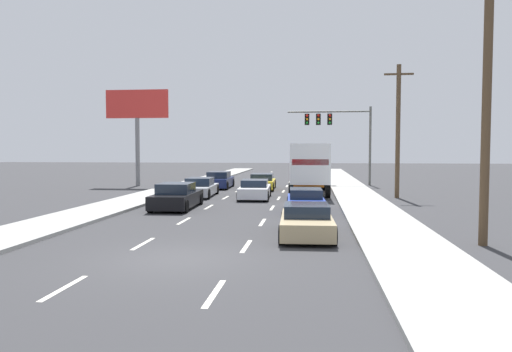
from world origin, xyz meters
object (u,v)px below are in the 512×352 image
Objects in this scene: car_black at (177,197)px; roadside_billboard at (137,115)px; utility_pole_near at (487,94)px; car_tan at (306,221)px; car_white at (255,190)px; traffic_signal_mast at (332,125)px; car_navy at (219,180)px; box_truck at (309,165)px; utility_pole_mid at (398,129)px; car_silver at (200,188)px; car_blue at (306,201)px; car_yellow at (262,182)px.

car_black is 17.41m from roadside_billboard.
car_tan is at bearing 170.07° from utility_pole_near.
car_white is 15.43m from roadside_billboard.
car_white is 14.04m from traffic_signal_mast.
roadside_billboard is at bearing 168.14° from car_navy.
utility_pole_mid is at bearing -16.04° from box_truck.
car_silver is 15.36m from car_tan.
car_white is 9.80m from utility_pole_mid.
car_tan is at bearing -89.92° from box_truck.
box_truck is at bearing 163.96° from utility_pole_mid.
car_black is at bearing 172.30° from car_blue.
utility_pole_mid is 21.51m from roadside_billboard.
car_yellow is 5.41m from box_truck.
box_truck is 15.83m from car_tan.
utility_pole_mid is at bearing 54.07° from car_blue.
utility_pole_near is at bearing -48.92° from car_silver.
traffic_signal_mast is at bearing 63.69° from car_black.
utility_pole_near reaches higher than roadside_billboard.
car_navy is at bearing 109.31° from car_tan.
car_yellow is 0.55× the size of utility_pole_mid.
car_silver is 7.53m from box_truck.
roadside_billboard is at bearing 140.00° from car_white.
traffic_signal_mast is (1.89, 24.81, 4.67)m from car_tan.
utility_pole_near is 1.16× the size of roadside_billboard.
roadside_billboard is (-20.06, 22.91, 1.16)m from utility_pole_near.
utility_pole_mid reaches higher than roadside_billboard.
car_black is 0.57× the size of box_truck.
traffic_signal_mast is at bearing 83.83° from car_blue.
car_yellow is 8.90m from traffic_signal_mast.
car_blue is 0.98× the size of car_tan.
utility_pole_mid reaches higher than car_yellow.
car_navy is at bearing 120.87° from utility_pole_near.
box_truck is (6.79, 8.53, 1.39)m from car_black.
utility_pole_near reaches higher than box_truck.
car_white is 0.53× the size of utility_pole_mid.
car_blue is at bearing -47.49° from roadside_billboard.
car_navy reaches higher than car_white.
car_navy is 21.61m from car_tan.
utility_pole_mid is at bearing 90.28° from utility_pole_near.
car_black is 0.66× the size of traffic_signal_mast.
car_silver is at bearing 92.55° from car_black.
box_truck is 0.99× the size of utility_pole_mid.
utility_pole_near is at bearing -65.77° from car_yellow.
roadside_billboard is (-7.61, 14.70, 5.37)m from car_black.
car_white is 7.10m from car_blue.
car_navy is 3.64m from car_yellow.
utility_pole_near is at bearing -48.80° from roadside_billboard.
car_silver is 12.33m from roadside_billboard.
car_navy is 14.64m from utility_pole_mid.
car_silver is at bearing 131.08° from utility_pole_near.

